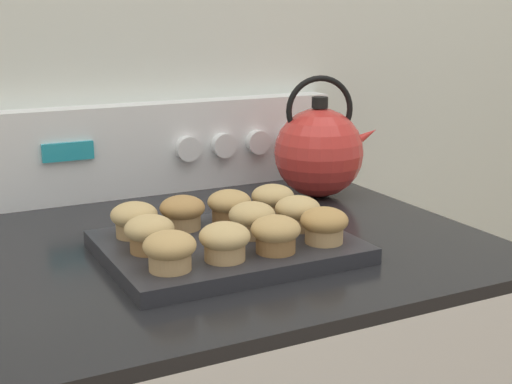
{
  "coord_description": "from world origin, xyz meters",
  "views": [
    {
      "loc": [
        -0.43,
        -0.59,
        1.26
      ],
      "look_at": [
        0.01,
        0.27,
        1.01
      ],
      "focal_mm": 50.0,
      "sensor_mm": 36.0,
      "label": 1
    }
  ],
  "objects_px": {
    "muffin_r1_c0": "(149,233)",
    "muffin_r0_c2": "(276,233)",
    "muffin_r1_c2": "(252,219)",
    "muffin_r2_c0": "(134,219)",
    "muffin_r2_c2": "(229,206)",
    "muffin_r0_c3": "(324,225)",
    "muffin_r1_c3": "(298,212)",
    "muffin_r2_c3": "(273,200)",
    "muffin_r0_c1": "(225,241)",
    "muffin_r2_c1": "(182,212)",
    "tea_kettle": "(320,151)",
    "muffin_r0_c0": "(170,250)",
    "muffin_pan": "(227,247)"
  },
  "relations": [
    {
      "from": "muffin_r0_c1",
      "to": "muffin_r1_c3",
      "type": "height_order",
      "value": "same"
    },
    {
      "from": "muffin_r1_c0",
      "to": "muffin_r0_c2",
      "type": "bearing_deg",
      "value": -27.8
    },
    {
      "from": "muffin_r0_c3",
      "to": "tea_kettle",
      "type": "xyz_separation_m",
      "value": [
        0.17,
        0.29,
        0.04
      ]
    },
    {
      "from": "muffin_r0_c1",
      "to": "muffin_r2_c1",
      "type": "xyz_separation_m",
      "value": [
        0.0,
        0.15,
        0.0
      ]
    },
    {
      "from": "muffin_pan",
      "to": "muffin_r0_c0",
      "type": "xyz_separation_m",
      "value": [
        -0.11,
        -0.08,
        0.04
      ]
    },
    {
      "from": "muffin_pan",
      "to": "muffin_r0_c1",
      "type": "relative_size",
      "value": 5.11
    },
    {
      "from": "tea_kettle",
      "to": "muffin_r0_c1",
      "type": "bearing_deg",
      "value": -137.97
    },
    {
      "from": "muffin_r0_c2",
      "to": "muffin_r1_c3",
      "type": "distance_m",
      "value": 0.11
    },
    {
      "from": "muffin_r2_c3",
      "to": "muffin_r0_c3",
      "type": "bearing_deg",
      "value": -89.95
    },
    {
      "from": "tea_kettle",
      "to": "muffin_r0_c3",
      "type": "bearing_deg",
      "value": -120.8
    },
    {
      "from": "muffin_r2_c2",
      "to": "muffin_r0_c1",
      "type": "bearing_deg",
      "value": -117.01
    },
    {
      "from": "muffin_r1_c0",
      "to": "muffin_r1_c3",
      "type": "relative_size",
      "value": 1.0
    },
    {
      "from": "muffin_r2_c2",
      "to": "tea_kettle",
      "type": "height_order",
      "value": "tea_kettle"
    },
    {
      "from": "tea_kettle",
      "to": "muffin_r2_c3",
      "type": "bearing_deg",
      "value": -140.75
    },
    {
      "from": "muffin_r1_c0",
      "to": "muffin_r2_c1",
      "type": "xyz_separation_m",
      "value": [
        0.08,
        0.08,
        0.0
      ]
    },
    {
      "from": "muffin_r0_c3",
      "to": "muffin_r1_c2",
      "type": "height_order",
      "value": "same"
    },
    {
      "from": "muffin_r0_c2",
      "to": "tea_kettle",
      "type": "distance_m",
      "value": 0.39
    },
    {
      "from": "muffin_r2_c0",
      "to": "muffin_r1_c2",
      "type": "bearing_deg",
      "value": -27.05
    },
    {
      "from": "muffin_r1_c2",
      "to": "muffin_r1_c0",
      "type": "bearing_deg",
      "value": 178.85
    },
    {
      "from": "muffin_r2_c2",
      "to": "muffin_r1_c3",
      "type": "bearing_deg",
      "value": -46.59
    },
    {
      "from": "muffin_r1_c3",
      "to": "muffin_r2_c0",
      "type": "bearing_deg",
      "value": 161.28
    },
    {
      "from": "muffin_r2_c2",
      "to": "muffin_r2_c3",
      "type": "relative_size",
      "value": 1.0
    },
    {
      "from": "muffin_r1_c2",
      "to": "muffin_r2_c3",
      "type": "height_order",
      "value": "same"
    },
    {
      "from": "muffin_r0_c3",
      "to": "muffin_r1_c3",
      "type": "height_order",
      "value": "same"
    },
    {
      "from": "muffin_r0_c0",
      "to": "muffin_r2_c2",
      "type": "relative_size",
      "value": 1.0
    },
    {
      "from": "muffin_r1_c0",
      "to": "muffin_r2_c2",
      "type": "xyz_separation_m",
      "value": [
        0.15,
        0.08,
        0.0
      ]
    },
    {
      "from": "muffin_r0_c3",
      "to": "muffin_r2_c2",
      "type": "bearing_deg",
      "value": 116.71
    },
    {
      "from": "muffin_r2_c0",
      "to": "muffin_r2_c2",
      "type": "height_order",
      "value": "same"
    },
    {
      "from": "muffin_r1_c2",
      "to": "muffin_r0_c0",
      "type": "bearing_deg",
      "value": -153.66
    },
    {
      "from": "muffin_r0_c2",
      "to": "muffin_r1_c0",
      "type": "relative_size",
      "value": 1.0
    },
    {
      "from": "muffin_r0_c2",
      "to": "muffin_r0_c3",
      "type": "xyz_separation_m",
      "value": [
        0.08,
        0.0,
        0.0
      ]
    },
    {
      "from": "muffin_r0_c0",
      "to": "muffin_r0_c3",
      "type": "height_order",
      "value": "same"
    },
    {
      "from": "muffin_r0_c0",
      "to": "muffin_r2_c0",
      "type": "distance_m",
      "value": 0.15
    },
    {
      "from": "muffin_r1_c2",
      "to": "muffin_r2_c1",
      "type": "distance_m",
      "value": 0.11
    },
    {
      "from": "muffin_pan",
      "to": "muffin_r0_c1",
      "type": "bearing_deg",
      "value": -116.37
    },
    {
      "from": "muffin_r1_c3",
      "to": "muffin_r2_c1",
      "type": "height_order",
      "value": "same"
    },
    {
      "from": "muffin_r1_c2",
      "to": "muffin_r2_c3",
      "type": "distance_m",
      "value": 0.11
    },
    {
      "from": "muffin_r2_c1",
      "to": "tea_kettle",
      "type": "bearing_deg",
      "value": 23.67
    },
    {
      "from": "muffin_r0_c1",
      "to": "muffin_r2_c2",
      "type": "bearing_deg",
      "value": 62.99
    },
    {
      "from": "muffin_r2_c1",
      "to": "muffin_r2_c3",
      "type": "xyz_separation_m",
      "value": [
        0.15,
        0.0,
        0.0
      ]
    },
    {
      "from": "muffin_r0_c2",
      "to": "muffin_r2_c0",
      "type": "relative_size",
      "value": 1.0
    },
    {
      "from": "muffin_r0_c0",
      "to": "muffin_r0_c2",
      "type": "distance_m",
      "value": 0.15
    },
    {
      "from": "muffin_r0_c1",
      "to": "muffin_r1_c0",
      "type": "xyz_separation_m",
      "value": [
        -0.08,
        0.08,
        0.0
      ]
    },
    {
      "from": "muffin_r0_c3",
      "to": "muffin_pan",
      "type": "bearing_deg",
      "value": 147.4
    },
    {
      "from": "muffin_r1_c2",
      "to": "muffin_r2_c2",
      "type": "distance_m",
      "value": 0.08
    },
    {
      "from": "muffin_pan",
      "to": "muffin_r2_c3",
      "type": "bearing_deg",
      "value": 33.65
    },
    {
      "from": "muffin_r0_c2",
      "to": "muffin_r1_c0",
      "type": "distance_m",
      "value": 0.17
    },
    {
      "from": "muffin_r0_c1",
      "to": "muffin_r1_c3",
      "type": "bearing_deg",
      "value": 25.74
    },
    {
      "from": "muffin_r2_c2",
      "to": "muffin_r2_c3",
      "type": "bearing_deg",
      "value": 0.4
    },
    {
      "from": "muffin_r0_c2",
      "to": "muffin_r2_c1",
      "type": "distance_m",
      "value": 0.17
    }
  ]
}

